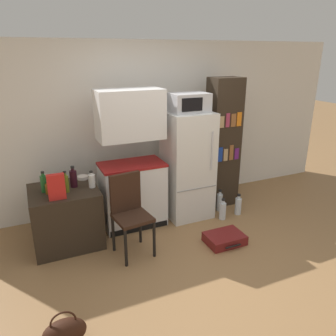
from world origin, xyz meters
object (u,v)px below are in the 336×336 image
(kitchen_hutch, at_px, (132,166))
(bottle_olive_oil, at_px, (66,183))
(bowl, at_px, (83,177))
(bottle_amber_beer, at_px, (48,189))
(microwave, at_px, (189,103))
(bottle_wine_dark, at_px, (73,178))
(suitcase_large_flat, at_px, (225,239))
(water_bottle_middle, at_px, (223,210))
(cereal_box, at_px, (56,187))
(bottle_milk_white, at_px, (92,180))
(bottle_green_tall, at_px, (44,183))
(water_bottle_front, at_px, (238,206))
(chair, at_px, (129,207))
(water_bottle_back, at_px, (220,202))
(handbag, at_px, (65,332))
(bookshelf, at_px, (223,144))
(refrigerator, at_px, (188,165))
(side_table, at_px, (66,216))

(kitchen_hutch, distance_m, bottle_olive_oil, 0.92)
(bowl, bearing_deg, bottle_amber_beer, -144.23)
(microwave, height_order, bottle_wine_dark, microwave)
(microwave, relative_size, bottle_olive_oil, 1.96)
(kitchen_hutch, xyz_separation_m, suitcase_large_flat, (0.90, -0.96, -0.80))
(bottle_olive_oil, bearing_deg, kitchen_hutch, 13.71)
(bottle_wine_dark, xyz_separation_m, water_bottle_middle, (2.00, -0.32, -0.71))
(kitchen_hutch, distance_m, cereal_box, 1.08)
(bottle_milk_white, bearing_deg, bottle_wine_dark, 151.86)
(bottle_green_tall, relative_size, cereal_box, 0.86)
(bowl, bearing_deg, water_bottle_front, -13.21)
(chair, distance_m, water_bottle_back, 1.70)
(cereal_box, height_order, water_bottle_front, cereal_box)
(suitcase_large_flat, distance_m, handbag, 2.21)
(chair, bearing_deg, handbag, -137.22)
(bookshelf, height_order, suitcase_large_flat, bookshelf)
(suitcase_large_flat, bearing_deg, microwave, 95.07)
(microwave, distance_m, bowl, 1.73)
(refrigerator, bearing_deg, kitchen_hutch, 176.84)
(chair, distance_m, suitcase_large_flat, 1.30)
(side_table, bearing_deg, water_bottle_back, -0.77)
(bottle_olive_oil, height_order, water_bottle_front, bottle_olive_oil)
(bottle_olive_oil, xyz_separation_m, chair, (0.64, -0.40, -0.26))
(chair, bearing_deg, bottle_amber_beer, 145.29)
(bookshelf, xyz_separation_m, bottle_amber_beer, (-2.58, -0.28, -0.19))
(bottle_amber_beer, xyz_separation_m, suitcase_large_flat, (1.98, -0.77, -0.74))
(cereal_box, relative_size, handbag, 0.83)
(microwave, bearing_deg, side_table, -177.44)
(bottle_green_tall, bearing_deg, refrigerator, 1.87)
(bottle_wine_dark, height_order, water_bottle_front, bottle_wine_dark)
(bottle_milk_white, height_order, water_bottle_middle, bottle_milk_white)
(bottle_wine_dark, bearing_deg, water_bottle_back, -1.82)
(bookshelf, distance_m, water_bottle_back, 0.89)
(water_bottle_back, bearing_deg, bowl, 171.60)
(bottle_amber_beer, height_order, chair, chair)
(water_bottle_front, bearing_deg, handbag, -153.14)
(bookshelf, height_order, water_bottle_middle, bookshelf)
(bookshelf, height_order, bowl, bookshelf)
(refrigerator, relative_size, bottle_wine_dark, 5.76)
(cereal_box, bearing_deg, bottle_olive_oil, 54.69)
(bottle_wine_dark, distance_m, chair, 0.80)
(cereal_box, bearing_deg, bottle_wine_dark, 52.57)
(microwave, height_order, bottle_amber_beer, microwave)
(kitchen_hutch, bearing_deg, water_bottle_back, -6.66)
(microwave, height_order, handbag, microwave)
(bowl, bearing_deg, bottle_green_tall, -153.52)
(refrigerator, height_order, suitcase_large_flat, refrigerator)
(microwave, distance_m, suitcase_large_flat, 1.85)
(refrigerator, height_order, microwave, microwave)
(suitcase_large_flat, relative_size, water_bottle_back, 1.40)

